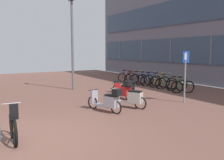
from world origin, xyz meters
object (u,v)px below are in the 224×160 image
(scooter_mid, at_px, (130,98))
(lamp_post, at_px, (72,39))
(bicycle_rack_08, at_px, (126,77))
(scooter_near, at_px, (124,90))
(bicycle_rack_05, at_px, (144,80))
(scooter_far, at_px, (108,101))
(bicycle_rack_02, at_px, (166,83))
(parking_sign, at_px, (185,71))
(bicycle_foreground, at_px, (12,127))
(bicycle_rack_04, at_px, (151,81))
(scooter_extra, at_px, (127,86))
(bicycle_rack_03, at_px, (159,82))
(bicycle_rack_07, at_px, (132,78))
(bicycle_rack_00, at_px, (183,87))
(bicycle_rack_01, at_px, (176,85))
(bicycle_rack_06, at_px, (138,79))

(scooter_mid, relative_size, lamp_post, 0.30)
(bicycle_rack_08, height_order, scooter_near, scooter_near)
(bicycle_rack_05, relative_size, scooter_mid, 0.84)
(bicycle_rack_08, height_order, scooter_far, bicycle_rack_08)
(bicycle_rack_02, height_order, parking_sign, parking_sign)
(bicycle_foreground, relative_size, bicycle_rack_05, 1.03)
(bicycle_rack_04, relative_size, scooter_extra, 0.75)
(parking_sign, bearing_deg, bicycle_rack_04, 66.88)
(bicycle_rack_03, height_order, bicycle_rack_07, bicycle_rack_03)
(bicycle_rack_03, xyz_separation_m, bicycle_rack_08, (-0.07, 3.62, -0.02))
(bicycle_rack_02, distance_m, parking_sign, 3.98)
(bicycle_rack_00, distance_m, scooter_far, 5.83)
(bicycle_rack_03, bearing_deg, scooter_far, -148.04)
(scooter_mid, xyz_separation_m, scooter_far, (-1.11, -0.12, 0.04))
(bicycle_rack_01, xyz_separation_m, scooter_far, (-5.90, -2.22, 0.10))
(bicycle_rack_04, bearing_deg, scooter_near, -145.75)
(scooter_far, bearing_deg, lamp_post, 81.45)
(bicycle_rack_05, relative_size, lamp_post, 0.25)
(bicycle_rack_01, height_order, bicycle_rack_03, bicycle_rack_03)
(scooter_mid, xyz_separation_m, parking_sign, (2.68, -0.45, 1.03))
(bicycle_foreground, distance_m, parking_sign, 7.55)
(bicycle_rack_06, bearing_deg, scooter_near, -133.84)
(bicycle_rack_04, relative_size, bicycle_rack_08, 1.00)
(lamp_post, bearing_deg, bicycle_rack_08, 17.29)
(bicycle_rack_05, distance_m, bicycle_rack_08, 2.17)
(scooter_near, height_order, scooter_mid, scooter_near)
(bicycle_rack_06, distance_m, scooter_far, 8.25)
(bicycle_rack_07, bearing_deg, bicycle_foreground, -139.89)
(parking_sign, relative_size, lamp_post, 0.43)
(bicycle_foreground, xyz_separation_m, parking_sign, (7.40, 1.05, 1.04))
(bicycle_rack_06, relative_size, scooter_extra, 0.71)
(scooter_mid, bearing_deg, bicycle_rack_01, 23.61)
(bicycle_rack_05, height_order, lamp_post, lamp_post)
(scooter_near, bearing_deg, scooter_extra, 49.19)
(scooter_far, bearing_deg, scooter_near, 42.31)
(scooter_near, distance_m, scooter_extra, 1.17)
(bicycle_rack_02, height_order, bicycle_rack_04, same)
(scooter_mid, bearing_deg, bicycle_rack_06, 50.35)
(scooter_near, bearing_deg, bicycle_rack_03, 25.96)
(bicycle_rack_01, distance_m, lamp_post, 6.71)
(bicycle_rack_06, distance_m, bicycle_rack_08, 1.45)
(bicycle_rack_01, bearing_deg, scooter_far, -159.42)
(bicycle_rack_04, relative_size, scooter_mid, 0.81)
(bicycle_rack_04, bearing_deg, scooter_far, -142.91)
(bicycle_rack_04, distance_m, scooter_near, 4.72)
(scooter_far, xyz_separation_m, scooter_extra, (2.67, 2.62, 0.01))
(bicycle_rack_03, xyz_separation_m, scooter_extra, (-3.20, -1.04, 0.08))
(bicycle_rack_01, distance_m, parking_sign, 3.49)
(bicycle_rack_05, relative_size, bicycle_rack_06, 1.09)
(bicycle_foreground, xyz_separation_m, bicycle_rack_01, (9.51, 3.59, -0.06))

